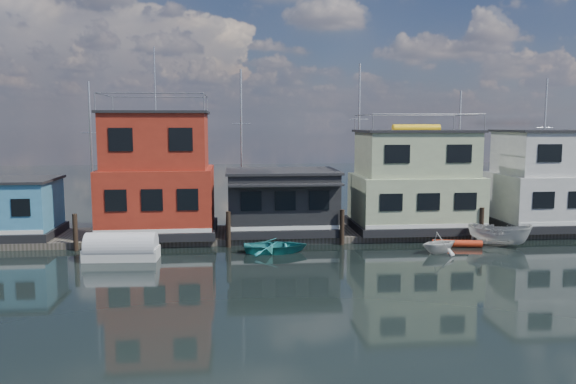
{
  "coord_description": "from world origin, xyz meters",
  "views": [
    {
      "loc": [
        -3.78,
        -24.47,
        7.49
      ],
      "look_at": [
        -0.08,
        12.0,
        3.0
      ],
      "focal_mm": 35.0,
      "sensor_mm": 36.0,
      "label": 1
    }
  ],
  "objects": [
    {
      "name": "pilings",
      "position": [
        -0.33,
        9.2,
        1.1
      ],
      "size": [
        42.28,
        0.28,
        2.2
      ],
      "color": "#2D2116",
      "rests_on": "ground"
    },
    {
      "name": "motorboat",
      "position": [
        12.57,
        7.91,
        0.72
      ],
      "size": [
        3.95,
        3.1,
        1.45
      ],
      "primitive_type": "imported",
      "rotation": [
        0.0,
        0.0,
        1.05
      ],
      "color": "beige",
      "rests_on": "ground"
    },
    {
      "name": "background_masts",
      "position": [
        4.76,
        18.0,
        5.55
      ],
      "size": [
        36.4,
        0.16,
        12.0
      ],
      "color": "silver",
      "rests_on": "ground"
    },
    {
      "name": "houseboat_white",
      "position": [
        18.5,
        12.0,
        3.54
      ],
      "size": [
        8.4,
        5.9,
        6.66
      ],
      "color": "black",
      "rests_on": "dock"
    },
    {
      "name": "red_kayak",
      "position": [
        9.86,
        7.86,
        0.22
      ],
      "size": [
        3.0,
        1.01,
        0.44
      ],
      "primitive_type": "cylinder",
      "rotation": [
        0.0,
        1.57,
        -0.2
      ],
      "color": "red",
      "rests_on": "ground"
    },
    {
      "name": "houseboat_green",
      "position": [
        8.5,
        12.0,
        3.55
      ],
      "size": [
        8.4,
        5.9,
        7.03
      ],
      "color": "black",
      "rests_on": "dock"
    },
    {
      "name": "dinghy_teal",
      "position": [
        -1.27,
        7.47,
        0.39
      ],
      "size": [
        3.73,
        2.67,
        0.77
      ],
      "primitive_type": "imported",
      "rotation": [
        0.0,
        0.0,
        1.57
      ],
      "color": "teal",
      "rests_on": "ground"
    },
    {
      "name": "tarp_runabout",
      "position": [
        -9.87,
        6.65,
        0.61
      ],
      "size": [
        4.08,
        1.81,
        1.62
      ],
      "rotation": [
        0.0,
        0.0,
        -0.05
      ],
      "color": "silver",
      "rests_on": "ground"
    },
    {
      "name": "dock",
      "position": [
        0.0,
        12.0,
        0.2
      ],
      "size": [
        48.0,
        5.0,
        0.4
      ],
      "primitive_type": "cube",
      "color": "#595147",
      "rests_on": "ground"
    },
    {
      "name": "houseboat_dark",
      "position": [
        -0.5,
        11.98,
        2.42
      ],
      "size": [
        7.4,
        6.1,
        4.06
      ],
      "color": "black",
      "rests_on": "dock"
    },
    {
      "name": "ground",
      "position": [
        0.0,
        0.0,
        0.0
      ],
      "size": [
        160.0,
        160.0,
        0.0
      ],
      "primitive_type": "plane",
      "color": "black",
      "rests_on": "ground"
    },
    {
      "name": "houseboat_red",
      "position": [
        -8.5,
        12.0,
        4.1
      ],
      "size": [
        7.4,
        5.9,
        11.86
      ],
      "color": "black",
      "rests_on": "dock"
    },
    {
      "name": "houseboat_blue",
      "position": [
        -18.0,
        12.0,
        2.21
      ],
      "size": [
        6.4,
        4.9,
        3.66
      ],
      "color": "black",
      "rests_on": "dock"
    },
    {
      "name": "dinghy_white",
      "position": [
        8.16,
        6.35,
        0.63
      ],
      "size": [
        2.95,
        2.76,
        1.26
      ],
      "primitive_type": "imported",
      "rotation": [
        0.0,
        0.0,
        1.92
      ],
      "color": "beige",
      "rests_on": "ground"
    }
  ]
}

